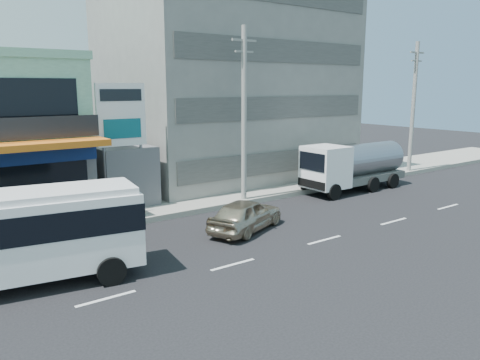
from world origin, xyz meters
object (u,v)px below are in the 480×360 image
Objects in this scene: concrete_building at (226,83)px; utility_pole_far at (413,108)px; satellite_dish at (119,144)px; tanker_truck at (352,166)px; billboard at (122,122)px; utility_pole_near at (244,115)px; sedan at (246,215)px; minibus at (20,231)px; motorcycle_rider at (7,239)px.

concrete_building is 14.32m from utility_pole_far.
utility_pole_far is at bearing -32.35° from concrete_building.
tanker_truck is (13.77, -4.89, -1.90)m from satellite_dish.
billboard reaches higher than satellite_dish.
satellite_dish is 2.31m from billboard.
satellite_dish is at bearing 149.04° from utility_pole_near.
sedan is (-7.00, -11.80, -6.22)m from concrete_building.
satellite_dish is at bearing -1.48° from sedan.
minibus reaches higher than motorcycle_rider.
utility_pole_far is 1.26× the size of tanker_truck.
motorcycle_rider is at bearing -142.77° from satellite_dish.
utility_pole_near is at bearing -58.07° from sedan.
tanker_truck is at bearing -171.08° from utility_pole_far.
utility_pole_far is (16.00, 0.00, 0.00)m from utility_pole_near.
motorcycle_rider is at bearing -179.18° from tanker_truck.
concrete_building reaches higher than satellite_dish.
utility_pole_far reaches higher than satellite_dish.
billboard is at bearing 167.78° from tanker_truck.
satellite_dish reaches higher than tanker_truck.
utility_pole_near is at bearing 180.00° from utility_pole_far.
concrete_building is 6.48× the size of motorcycle_rider.
utility_pole_far is 9.02m from tanker_truck.
billboard is at bearing 46.03° from minibus.
sedan is (-19.00, -4.20, -4.37)m from utility_pole_far.
tanker_truck is (7.77, -1.29, -3.48)m from utility_pole_near.
concrete_building is at bearing 28.92° from billboard.
utility_pole_near is (6.50, -1.80, 0.22)m from billboard.
utility_pole_near is at bearing -117.76° from concrete_building.
satellite_dish is at bearing 37.23° from motorcycle_rider.
motorcycle_rider is at bearing 88.81° from minibus.
tanker_truck is 3.21× the size of motorcycle_rider.
sedan is at bearing -167.54° from utility_pole_far.
satellite_dish is 0.33× the size of sedan.
satellite_dish is 0.18× the size of minibus.
satellite_dish is at bearing 50.72° from minibus.
tanker_truck is at bearing -12.22° from billboard.
tanker_truck is at bearing 9.71° from minibus.
minibus is at bearing -129.28° from satellite_dish.
satellite_dish is (-10.00, -4.00, -3.42)m from concrete_building.
utility_pole_near reaches higher than billboard.
concrete_building is at bearing 28.63° from motorcycle_rider.
sedan is at bearing -120.68° from concrete_building.
sedan is 0.58× the size of tanker_truck.
minibus is at bearing 71.11° from sedan.
billboard is 22.57m from utility_pole_far.
utility_pole_near is 8.61m from tanker_truck.
concrete_building is 1.60× the size of utility_pole_near.
minibus is 20.97m from tanker_truck.
billboard is at bearing -151.08° from concrete_building.
sedan is at bearing -14.89° from motorcycle_rider.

